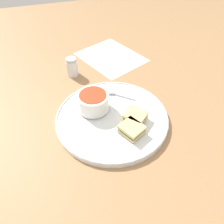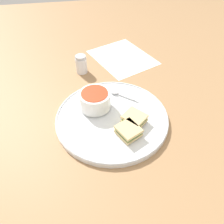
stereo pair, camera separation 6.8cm
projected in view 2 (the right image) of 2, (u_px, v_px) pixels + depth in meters
The scene contains 8 objects.
ground_plane at pixel (112, 119), 0.74m from camera, with size 2.40×2.40×0.00m, color #9E754C.
plate at pixel (112, 117), 0.73m from camera, with size 0.37×0.37×0.02m.
soup_bowl at pixel (95, 100), 0.73m from camera, with size 0.11×0.11×0.06m.
spoon at pixel (116, 93), 0.80m from camera, with size 0.10×0.09×0.01m.
sandwich_half_near at pixel (128, 131), 0.66m from camera, with size 0.08×0.09×0.03m.
sandwich_half_far at pixel (134, 119), 0.70m from camera, with size 0.09×0.09×0.03m.
salt_shaker at pixel (81, 64), 0.91m from camera, with size 0.05×0.05×0.08m.
menu_sheet at pixel (122, 57), 1.02m from camera, with size 0.33×0.35×0.00m.
Camera 2 is at (-0.09, -0.50, 0.54)m, focal length 35.00 mm.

